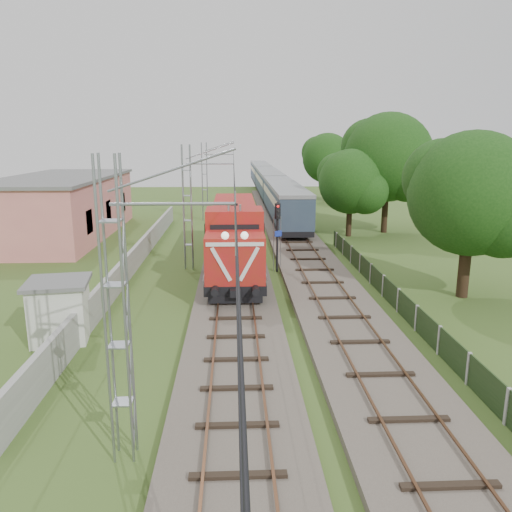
{
  "coord_description": "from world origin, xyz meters",
  "views": [
    {
      "loc": [
        -0.04,
        -19.99,
        8.31
      ],
      "look_at": [
        1.13,
        6.03,
        2.2
      ],
      "focal_mm": 35.0,
      "sensor_mm": 36.0,
      "label": 1
    }
  ],
  "objects_px": {
    "locomotive": "(235,233)",
    "coach_rake": "(269,181)",
    "relay_hut": "(60,310)",
    "signal_post": "(278,225)"
  },
  "relations": [
    {
      "from": "locomotive",
      "to": "coach_rake",
      "type": "bearing_deg",
      "value": 82.76
    },
    {
      "from": "coach_rake",
      "to": "relay_hut",
      "type": "bearing_deg",
      "value": -103.61
    },
    {
      "from": "locomotive",
      "to": "signal_post",
      "type": "relative_size",
      "value": 3.96
    },
    {
      "from": "locomotive",
      "to": "relay_hut",
      "type": "xyz_separation_m",
      "value": [
        -7.4,
        -11.84,
        -1.0
      ]
    },
    {
      "from": "locomotive",
      "to": "relay_hut",
      "type": "bearing_deg",
      "value": -122.0
    },
    {
      "from": "signal_post",
      "to": "locomotive",
      "type": "bearing_deg",
      "value": 155.49
    },
    {
      "from": "relay_hut",
      "to": "signal_post",
      "type": "bearing_deg",
      "value": 46.38
    },
    {
      "from": "locomotive",
      "to": "coach_rake",
      "type": "xyz_separation_m",
      "value": [
        5.0,
        39.36,
        0.14
      ]
    },
    {
      "from": "locomotive",
      "to": "relay_hut",
      "type": "distance_m",
      "value": 14.0
    },
    {
      "from": "coach_rake",
      "to": "signal_post",
      "type": "relative_size",
      "value": 14.56
    }
  ]
}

